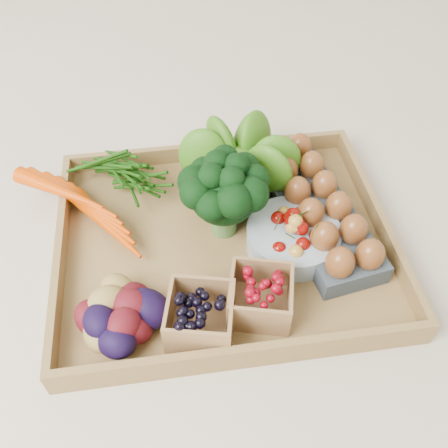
{
  "coord_description": "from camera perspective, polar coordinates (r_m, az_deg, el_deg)",
  "views": [
    {
      "loc": [
        -0.08,
        -0.54,
        0.67
      ],
      "look_at": [
        0.0,
        0.0,
        0.06
      ],
      "focal_mm": 40.0,
      "sensor_mm": 36.0,
      "label": 1
    }
  ],
  "objects": [
    {
      "name": "ground",
      "position": [
        0.86,
        0.0,
        -2.66
      ],
      "size": [
        4.0,
        4.0,
        0.0
      ],
      "primitive_type": "plane",
      "color": "beige",
      "rests_on": "ground"
    },
    {
      "name": "tray",
      "position": [
        0.85,
        0.0,
        -2.34
      ],
      "size": [
        0.55,
        0.45,
        0.01
      ],
      "primitive_type": "cube",
      "color": "olive",
      "rests_on": "ground"
    },
    {
      "name": "carrots",
      "position": [
        0.89,
        -14.87,
        1.61
      ],
      "size": [
        0.21,
        0.15,
        0.05
      ],
      "primitive_type": null,
      "color": "#D64000",
      "rests_on": "tray"
    },
    {
      "name": "lettuce",
      "position": [
        0.89,
        1.62,
        7.45
      ],
      "size": [
        0.14,
        0.14,
        0.14
      ],
      "primitive_type": "sphere",
      "color": "#24570D",
      "rests_on": "tray"
    },
    {
      "name": "broccoli",
      "position": [
        0.82,
        -0.01,
        1.99
      ],
      "size": [
        0.15,
        0.15,
        0.11
      ],
      "primitive_type": null,
      "color": "black",
      "rests_on": "tray"
    },
    {
      "name": "cherry_bowl",
      "position": [
        0.84,
        7.88,
        -1.51
      ],
      "size": [
        0.16,
        0.16,
        0.04
      ],
      "primitive_type": "cylinder",
      "color": "#8C9EA5",
      "rests_on": "tray"
    },
    {
      "name": "egg_carton",
      "position": [
        0.88,
        10.34,
        1.34
      ],
      "size": [
        0.16,
        0.34,
        0.04
      ],
      "primitive_type": "cube",
      "rotation": [
        0.0,
        0.0,
        0.17
      ],
      "color": "#353E44",
      "rests_on": "tray"
    },
    {
      "name": "potatoes",
      "position": [
        0.73,
        -12.36,
        -9.81
      ],
      "size": [
        0.15,
        0.15,
        0.09
      ],
      "primitive_type": null,
      "color": "#430A10",
      "rests_on": "tray"
    },
    {
      "name": "punnet_blackberry",
      "position": [
        0.73,
        -2.71,
        -10.41
      ],
      "size": [
        0.11,
        0.11,
        0.06
      ],
      "primitive_type": "cube",
      "rotation": [
        0.0,
        0.0,
        -0.23
      ],
      "color": "black",
      "rests_on": "tray"
    },
    {
      "name": "punnet_raspberry",
      "position": [
        0.75,
        4.17,
        -8.18
      ],
      "size": [
        0.11,
        0.11,
        0.06
      ],
      "primitive_type": "cube",
      "rotation": [
        0.0,
        0.0,
        -0.26
      ],
      "color": "#6A040F",
      "rests_on": "tray"
    }
  ]
}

